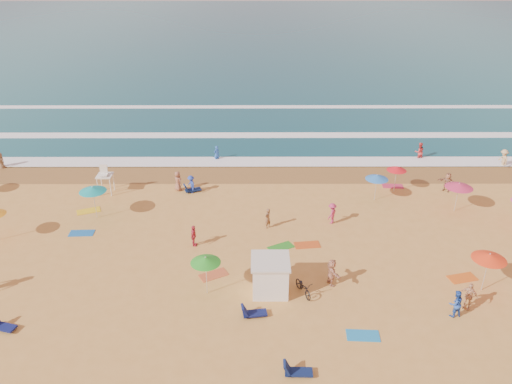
{
  "coord_description": "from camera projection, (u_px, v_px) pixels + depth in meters",
  "views": [
    {
      "loc": [
        -0.29,
        -27.18,
        18.18
      ],
      "look_at": [
        -0.21,
        6.0,
        1.5
      ],
      "focal_mm": 35.0,
      "sensor_mm": 36.0,
      "label": 1
    }
  ],
  "objects": [
    {
      "name": "ground",
      "position": [
        259.0,
        254.0,
        32.45
      ],
      "size": [
        220.0,
        220.0,
        0.0
      ],
      "primitive_type": "plane",
      "color": "gold",
      "rests_on": "ground"
    },
    {
      "name": "ocean",
      "position": [
        256.0,
        36.0,
        107.5
      ],
      "size": [
        220.0,
        140.0,
        0.18
      ],
      "primitive_type": "cube",
      "color": "#0C4756",
      "rests_on": "ground"
    },
    {
      "name": "wet_sand",
      "position": [
        258.0,
        174.0,
        43.62
      ],
      "size": [
        220.0,
        220.0,
        0.0
      ],
      "primitive_type": "plane",
      "color": "olive",
      "rests_on": "ground"
    },
    {
      "name": "surf_foam",
      "position": [
        258.0,
        138.0,
        51.45
      ],
      "size": [
        200.0,
        18.7,
        0.05
      ],
      "color": "white",
      "rests_on": "ground"
    },
    {
      "name": "cabana",
      "position": [
        270.0,
        276.0,
        28.6
      ],
      "size": [
        2.0,
        2.0,
        2.0
      ],
      "primitive_type": "cube",
      "color": "white",
      "rests_on": "ground"
    },
    {
      "name": "cabana_roof",
      "position": [
        270.0,
        261.0,
        28.12
      ],
      "size": [
        2.2,
        2.2,
        0.12
      ],
      "primitive_type": "cube",
      "color": "silver",
      "rests_on": "cabana"
    },
    {
      "name": "bicycle",
      "position": [
        303.0,
        287.0,
        28.57
      ],
      "size": [
        1.26,
        1.9,
        0.94
      ],
      "primitive_type": "imported",
      "rotation": [
        0.0,
        0.0,
        0.39
      ],
      "color": "black",
      "rests_on": "ground"
    },
    {
      "name": "lifeguard_stand",
      "position": [
        105.0,
        181.0,
        39.87
      ],
      "size": [
        1.2,
        1.2,
        2.1
      ],
      "primitive_type": null,
      "color": "white",
      "rests_on": "ground"
    },
    {
      "name": "beach_umbrellas",
      "position": [
        281.0,
        244.0,
        29.5
      ],
      "size": [
        62.69,
        27.32,
        0.78
      ],
      "color": "#C62C54",
      "rests_on": "ground"
    },
    {
      "name": "loungers",
      "position": [
        331.0,
        272.0,
        30.35
      ],
      "size": [
        51.44,
        19.98,
        0.34
      ],
      "color": "#0F204E",
      "rests_on": "ground"
    },
    {
      "name": "towels",
      "position": [
        213.0,
        272.0,
        30.66
      ],
      "size": [
        40.97,
        27.2,
        0.03
      ],
      "color": "#B33716",
      "rests_on": "ground"
    },
    {
      "name": "beachgoers",
      "position": [
        288.0,
        207.0,
        36.51
      ],
      "size": [
        45.95,
        26.59,
        2.09
      ],
      "color": "#965C45",
      "rests_on": "ground"
    }
  ]
}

